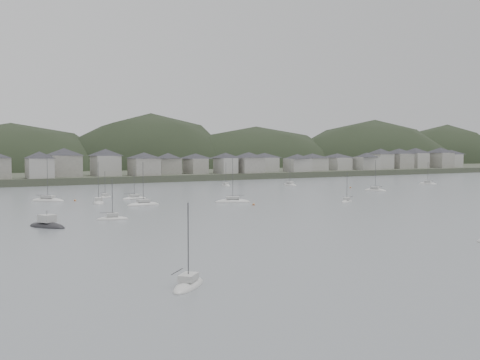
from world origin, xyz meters
TOP-DOWN VIEW (x-y plane):
  - ground at (0.00, 0.00)m, footprint 900.00×900.00m
  - far_shore_land at (0.00, 295.00)m, footprint 900.00×250.00m
  - forested_ridge at (4.83, 269.40)m, footprint 851.55×103.94m
  - waterfront_town at (50.59, 183.34)m, footprint 451.48×28.46m
  - sailboat_lead at (61.17, 84.44)m, footprint 5.05×8.94m
  - moored_fleet at (-19.22, 70.86)m, footprint 237.21×152.84m
  - motor_launch_far at (-58.73, 46.94)m, footprint 7.12×9.23m
  - mooring_buoys at (-2.21, 53.34)m, footprint 186.11×136.54m

SIDE VIEW (x-z plane):
  - forested_ridge at x=4.83m, z-range -62.57..40.00m
  - ground at x=0.00m, z-range 0.00..0.00m
  - mooring_buoys at x=-2.21m, z-range -0.20..0.50m
  - sailboat_lead at x=61.17m, z-range -5.65..6.00m
  - moored_fleet at x=-19.22m, z-range -6.65..7.00m
  - motor_launch_far at x=-58.73m, z-range -1.76..2.33m
  - far_shore_land at x=0.00m, z-range 0.00..3.00m
  - waterfront_town at x=50.59m, z-range 2.20..15.12m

